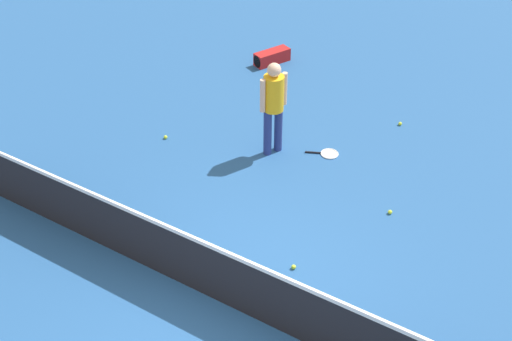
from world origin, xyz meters
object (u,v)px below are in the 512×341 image
object	(u,v)px
player_near_side	(274,101)
equipment_bag	(271,57)
tennis_racket_near_player	(328,154)
tennis_ball_near_player	(294,267)
tennis_ball_baseline	(390,212)
tennis_ball_by_net	(400,124)
tennis_ball_midcourt	(166,137)

from	to	relation	value
player_near_side	equipment_bag	world-z (taller)	player_near_side
tennis_racket_near_player	equipment_bag	world-z (taller)	equipment_bag
tennis_ball_near_player	tennis_racket_near_player	bearing A→B (deg)	-73.64
tennis_ball_baseline	tennis_ball_near_player	bearing A→B (deg)	68.41
tennis_ball_near_player	tennis_ball_by_net	size ratio (longest dim) A/B	1.00
tennis_ball_near_player	tennis_ball_by_net	xyz separation A→B (m)	(0.06, -4.24, 0.00)
tennis_racket_near_player	tennis_ball_by_net	bearing A→B (deg)	-115.58
tennis_ball_near_player	tennis_ball_midcourt	distance (m)	3.86
tennis_ball_baseline	equipment_bag	xyz separation A→B (m)	(4.07, -3.36, 0.11)
player_near_side	tennis_ball_by_net	distance (m)	2.71
player_near_side	tennis_ball_midcourt	world-z (taller)	player_near_side
tennis_ball_midcourt	tennis_ball_baseline	bearing A→B (deg)	-177.94
tennis_racket_near_player	tennis_ball_by_net	world-z (taller)	tennis_ball_by_net
tennis_ball_near_player	tennis_ball_baseline	world-z (taller)	same
tennis_ball_midcourt	equipment_bag	bearing A→B (deg)	-92.25
tennis_racket_near_player	tennis_ball_near_player	xyz separation A→B (m)	(-0.80, 2.71, 0.02)
tennis_ball_baseline	tennis_ball_midcourt	bearing A→B (deg)	2.06
player_near_side	tennis_ball_near_player	bearing A→B (deg)	125.95
tennis_racket_near_player	tennis_ball_midcourt	size ratio (longest dim) A/B	9.11
tennis_ball_midcourt	equipment_bag	xyz separation A→B (m)	(-0.14, -3.51, 0.11)
tennis_ball_near_player	equipment_bag	bearing A→B (deg)	-56.86
tennis_ball_by_net	tennis_ball_midcourt	world-z (taller)	same
tennis_racket_near_player	tennis_ball_by_net	size ratio (longest dim) A/B	9.11
tennis_ball_near_player	tennis_ball_baseline	bearing A→B (deg)	-111.59
tennis_racket_near_player	tennis_ball_baseline	world-z (taller)	tennis_ball_baseline
tennis_ball_near_player	tennis_ball_by_net	bearing A→B (deg)	-89.14
equipment_bag	tennis_racket_near_player	bearing A→B (deg)	136.49
player_near_side	equipment_bag	distance (m)	3.44
tennis_ball_midcourt	tennis_ball_near_player	bearing A→B (deg)	154.96
tennis_ball_near_player	tennis_ball_by_net	distance (m)	4.25
tennis_racket_near_player	tennis_ball_midcourt	distance (m)	2.91
tennis_racket_near_player	tennis_ball_near_player	distance (m)	2.83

